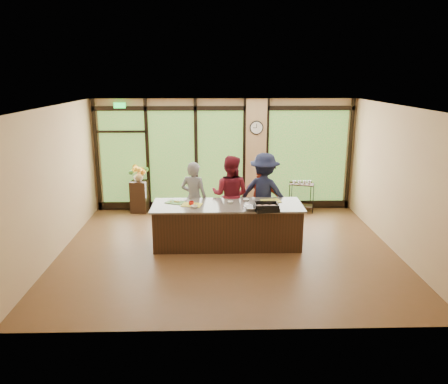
{
  "coord_description": "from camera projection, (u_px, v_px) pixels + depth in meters",
  "views": [
    {
      "loc": [
        -0.3,
        -8.61,
        3.59
      ],
      "look_at": [
        -0.07,
        0.4,
        1.17
      ],
      "focal_mm": 35.0,
      "sensor_mm": 36.0,
      "label": 1
    }
  ],
  "objects": [
    {
      "name": "mixing_bowl",
      "position": [
        251.0,
        208.0,
        8.91
      ],
      "size": [
        0.32,
        0.32,
        0.07
      ],
      "primitive_type": "imported",
      "rotation": [
        0.0,
        0.0,
        -0.05
      ],
      "color": "silver",
      "rests_on": "countertop"
    },
    {
      "name": "cook_midright",
      "position": [
        261.0,
        199.0,
        10.15
      ],
      "size": [
        1.01,
        0.7,
        1.59
      ],
      "primitive_type": "imported",
      "rotation": [
        0.0,
        0.0,
        2.77
      ],
      "color": "maroon",
      "rests_on": "floor"
    },
    {
      "name": "right_wall",
      "position": [
        398.0,
        180.0,
        8.95
      ],
      "size": [
        0.0,
        6.0,
        6.0
      ],
      "primitive_type": "plane",
      "rotation": [
        1.57,
        0.0,
        -1.57
      ],
      "color": "tan",
      "rests_on": "floor"
    },
    {
      "name": "floor",
      "position": [
        228.0,
        250.0,
        9.25
      ],
      "size": [
        7.0,
        7.0,
        0.0
      ],
      "primitive_type": "plane",
      "color": "brown",
      "rests_on": "ground"
    },
    {
      "name": "prep_bowl_far",
      "position": [
        246.0,
        200.0,
        9.59
      ],
      "size": [
        0.16,
        0.16,
        0.03
      ],
      "primitive_type": "imported",
      "rotation": [
        0.0,
        0.0,
        -0.37
      ],
      "color": "white",
      "rests_on": "countertop"
    },
    {
      "name": "island_base",
      "position": [
        227.0,
        226.0,
        9.43
      ],
      "size": [
        3.1,
        1.0,
        0.88
      ],
      "primitive_type": "cube",
      "color": "black",
      "rests_on": "floor"
    },
    {
      "name": "back_wall",
      "position": [
        224.0,
        155.0,
        11.76
      ],
      "size": [
        7.0,
        0.0,
        7.0
      ],
      "primitive_type": "plane",
      "rotation": [
        1.57,
        0.0,
        0.0
      ],
      "color": "tan",
      "rests_on": "floor"
    },
    {
      "name": "cook_midleft",
      "position": [
        230.0,
        195.0,
        10.02
      ],
      "size": [
        1.07,
        0.94,
        1.84
      ],
      "primitive_type": "imported",
      "rotation": [
        0.0,
        0.0,
        2.83
      ],
      "color": "maroon",
      "rests_on": "floor"
    },
    {
      "name": "cutting_board_left",
      "position": [
        175.0,
        202.0,
        9.44
      ],
      "size": [
        0.46,
        0.41,
        0.01
      ],
      "primitive_type": "cube",
      "rotation": [
        0.0,
        0.0,
        -0.43
      ],
      "color": "#509235",
      "rests_on": "countertop"
    },
    {
      "name": "countertop",
      "position": [
        227.0,
        205.0,
        9.31
      ],
      "size": [
        3.2,
        1.1,
        0.04
      ],
      "primitive_type": "cube",
      "color": "slate",
      "rests_on": "island_base"
    },
    {
      "name": "cook_right",
      "position": [
        264.0,
        193.0,
        10.1
      ],
      "size": [
        1.39,
        1.12,
        1.88
      ],
      "primitive_type": "imported",
      "rotation": [
        0.0,
        0.0,
        2.74
      ],
      "color": "#161A31",
      "rests_on": "floor"
    },
    {
      "name": "window_wall",
      "position": [
        230.0,
        159.0,
        11.74
      ],
      "size": [
        6.9,
        0.12,
        3.0
      ],
      "color": "tan",
      "rests_on": "floor"
    },
    {
      "name": "prep_bowl_mid",
      "position": [
        230.0,
        202.0,
        9.4
      ],
      "size": [
        0.15,
        0.15,
        0.04
      ],
      "primitive_type": "imported",
      "rotation": [
        0.0,
        0.0,
        -0.16
      ],
      "color": "white",
      "rests_on": "countertop"
    },
    {
      "name": "flower_vase",
      "position": [
        139.0,
        176.0,
        11.59
      ],
      "size": [
        0.34,
        0.34,
        0.29
      ],
      "primitive_type": "imported",
      "rotation": [
        0.0,
        0.0,
        -0.27
      ],
      "color": "#927A4F",
      "rests_on": "flower_stand"
    },
    {
      "name": "bar_cart",
      "position": [
        301.0,
        193.0,
        11.73
      ],
      "size": [
        0.71,
        0.53,
        0.87
      ],
      "rotation": [
        0.0,
        0.0,
        -0.29
      ],
      "color": "black",
      "rests_on": "floor"
    },
    {
      "name": "left_wall",
      "position": [
        54.0,
        182.0,
        8.77
      ],
      "size": [
        0.0,
        6.0,
        6.0
      ],
      "primitive_type": "plane",
      "rotation": [
        1.57,
        0.0,
        1.57
      ],
      "color": "tan",
      "rests_on": "floor"
    },
    {
      "name": "cook_left",
      "position": [
        194.0,
        199.0,
        9.95
      ],
      "size": [
        0.73,
        0.6,
        1.72
      ],
      "primitive_type": "imported",
      "rotation": [
        0.0,
        0.0,
        2.8
      ],
      "color": "slate",
      "rests_on": "floor"
    },
    {
      "name": "prep_bowl_near",
      "position": [
        194.0,
        207.0,
        9.07
      ],
      "size": [
        0.17,
        0.17,
        0.05
      ],
      "primitive_type": "imported",
      "rotation": [
        0.0,
        0.0,
        0.17
      ],
      "color": "white",
      "rests_on": "countertop"
    },
    {
      "name": "flower_stand",
      "position": [
        140.0,
        196.0,
        11.74
      ],
      "size": [
        0.48,
        0.48,
        0.86
      ],
      "primitive_type": "cube",
      "rotation": [
        0.0,
        0.0,
        -0.12
      ],
      "color": "black",
      "rests_on": "floor"
    },
    {
      "name": "roasting_pan",
      "position": [
        266.0,
        209.0,
        8.87
      ],
      "size": [
        0.52,
        0.43,
        0.08
      ],
      "primitive_type": "cube",
      "rotation": [
        0.0,
        0.0,
        0.14
      ],
      "color": "black",
      "rests_on": "countertop"
    },
    {
      "name": "ceiling",
      "position": [
        228.0,
        106.0,
        8.47
      ],
      "size": [
        7.0,
        7.0,
        0.0
      ],
      "primitive_type": "plane",
      "rotation": [
        3.14,
        0.0,
        0.0
      ],
      "color": "silver",
      "rests_on": "back_wall"
    },
    {
      "name": "wall_clock",
      "position": [
        256.0,
        128.0,
        11.46
      ],
      "size": [
        0.36,
        0.04,
        0.36
      ],
      "color": "black",
      "rests_on": "window_wall"
    },
    {
      "name": "cutting_board_center",
      "position": [
        192.0,
        205.0,
        9.26
      ],
      "size": [
        0.46,
        0.39,
        0.01
      ],
      "primitive_type": "cube",
      "rotation": [
        0.0,
        0.0,
        -0.21
      ],
      "color": "yellow",
      "rests_on": "countertop"
    },
    {
      "name": "red_ramekin",
      "position": [
        191.0,
        203.0,
        9.24
      ],
      "size": [
        0.13,
        0.13,
        0.09
      ],
      "primitive_type": "imported",
      "rotation": [
        0.0,
        0.0,
        -0.21
      ],
      "color": "red",
      "rests_on": "countertop"
    },
    {
      "name": "cutting_board_right",
      "position": [
        271.0,
        201.0,
        9.55
      ],
      "size": [
        0.46,
        0.38,
        0.01
      ],
      "primitive_type": "cube",
      "rotation": [
        0.0,
        0.0,
        0.2
      ],
      "color": "yellow",
      "rests_on": "countertop"
    }
  ]
}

